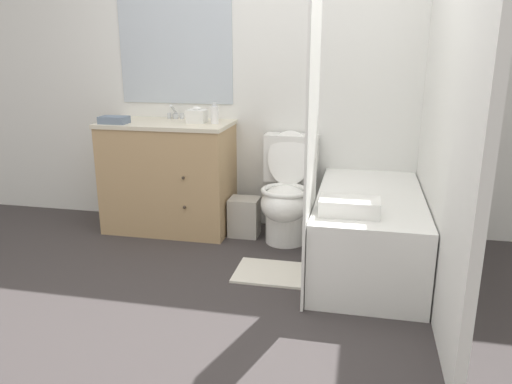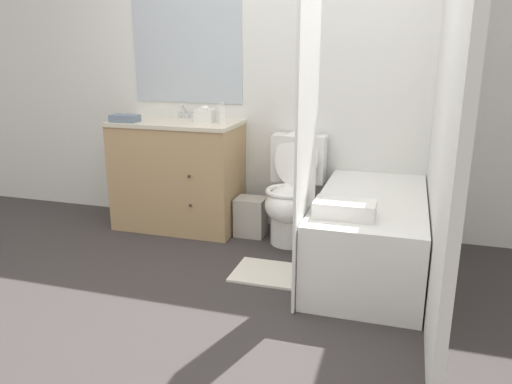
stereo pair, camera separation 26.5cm
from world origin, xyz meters
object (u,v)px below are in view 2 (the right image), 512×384
at_px(vanity_cabinet, 178,174).
at_px(wastebasket, 251,217).
at_px(sink_faucet, 186,114).
at_px(bathtub, 370,234).
at_px(hand_towel_folded, 125,118).
at_px(tissue_box, 205,115).
at_px(bath_mat, 274,274).
at_px(toilet, 292,194).
at_px(bath_towel_folded, 345,209).
at_px(soap_dispenser, 222,114).

distance_m(vanity_cabinet, wastebasket, 0.70).
xyz_separation_m(sink_faucet, wastebasket, (0.63, -0.22, -0.76)).
bearing_deg(bathtub, hand_towel_folded, 172.12).
xyz_separation_m(tissue_box, bath_mat, (0.76, -0.71, -0.93)).
bearing_deg(hand_towel_folded, toilet, 4.40).
height_order(hand_towel_folded, bath_towel_folded, hand_towel_folded).
height_order(sink_faucet, tissue_box, same).
xyz_separation_m(sink_faucet, tissue_box, (0.25, -0.17, 0.02)).
bearing_deg(bath_towel_folded, tissue_box, 143.87).
bearing_deg(bathtub, wastebasket, 157.50).
relative_size(toilet, hand_towel_folded, 3.94).
xyz_separation_m(wastebasket, hand_towel_folded, (-0.99, -0.13, 0.76)).
xyz_separation_m(soap_dispenser, hand_towel_folded, (-0.76, -0.15, -0.04)).
height_order(toilet, bathtub, toilet).
xyz_separation_m(bathtub, bath_mat, (-0.58, -0.26, -0.25)).
bearing_deg(bathtub, bath_mat, -155.60).
distance_m(wastebasket, bath_mat, 0.77).
distance_m(bathtub, soap_dispenser, 1.44).
height_order(hand_towel_folded, bath_mat, hand_towel_folded).
height_order(wastebasket, hand_towel_folded, hand_towel_folded).
height_order(toilet, wastebasket, toilet).
height_order(wastebasket, bath_mat, wastebasket).
bearing_deg(wastebasket, bathtub, -22.50).
distance_m(vanity_cabinet, hand_towel_folded, 0.60).
bearing_deg(vanity_cabinet, soap_dispenser, -0.18).
xyz_separation_m(sink_faucet, bath_mat, (1.00, -0.88, -0.91)).
distance_m(toilet, bath_towel_folded, 0.97).
height_order(wastebasket, tissue_box, tissue_box).
distance_m(sink_faucet, soap_dispenser, 0.44).
bearing_deg(tissue_box, hand_towel_folded, -163.88).
distance_m(toilet, soap_dispenser, 0.82).
bearing_deg(sink_faucet, hand_towel_folded, -136.02).
bearing_deg(bath_mat, toilet, 92.91).
distance_m(sink_faucet, toilet, 1.14).
relative_size(toilet, bath_towel_folded, 2.42).
bearing_deg(bathtub, tissue_box, 161.61).
bearing_deg(bath_mat, wastebasket, 119.54).
relative_size(sink_faucet, toilet, 0.17).
bearing_deg(hand_towel_folded, bathtub, -7.88).
bearing_deg(wastebasket, vanity_cabinet, 177.23).
relative_size(sink_faucet, wastebasket, 0.47).
distance_m(vanity_cabinet, tissue_box, 0.54).
relative_size(bathtub, soap_dispenser, 8.59).
relative_size(tissue_box, soap_dispenser, 0.88).
relative_size(wastebasket, bath_mat, 0.56).
bearing_deg(hand_towel_folded, sink_faucet, 43.98).
xyz_separation_m(sink_faucet, soap_dispenser, (0.40, -0.19, 0.04)).
xyz_separation_m(tissue_box, soap_dispenser, (0.15, -0.02, 0.02)).
bearing_deg(wastebasket, sink_faucet, 160.47).
xyz_separation_m(sink_faucet, hand_towel_folded, (-0.36, -0.35, -0.01)).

